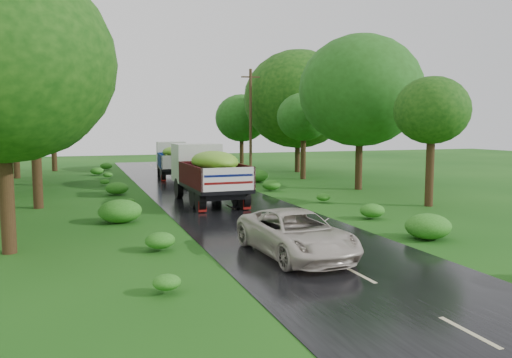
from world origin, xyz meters
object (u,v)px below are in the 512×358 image
truck_far (173,158)px  car (296,233)px  truck_near (206,170)px  utility_pole (251,121)px

truck_far → car: bearing=-86.7°
truck_near → utility_pole: utility_pole is taller
truck_near → truck_far: (0.66, 13.23, -0.16)m
utility_pole → truck_near: bearing=-107.0°
car → utility_pole: bearing=71.0°
truck_near → car: 11.74m
car → truck_far: bearing=85.2°
car → utility_pole: (6.97, 24.39, 3.69)m
truck_far → utility_pole: size_ratio=0.78×
truck_far → car: truck_far is taller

